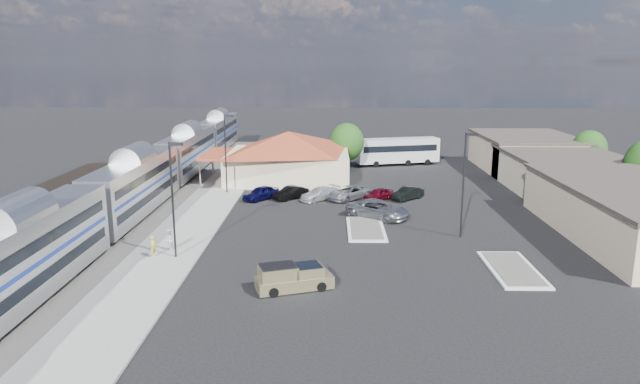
{
  "coord_description": "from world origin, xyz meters",
  "views": [
    {
      "loc": [
        0.8,
        -47.12,
        14.74
      ],
      "look_at": [
        -0.17,
        4.89,
        2.8
      ],
      "focal_mm": 32.0,
      "sensor_mm": 36.0,
      "label": 1
    }
  ],
  "objects_px": {
    "station_depot": "(288,156)",
    "coach_bus": "(397,150)",
    "pickup_truck": "(294,278)",
    "suv": "(378,209)"
  },
  "relations": [
    {
      "from": "suv",
      "to": "coach_bus",
      "type": "distance_m",
      "value": 29.49
    },
    {
      "from": "station_depot",
      "to": "coach_bus",
      "type": "distance_m",
      "value": 18.69
    },
    {
      "from": "pickup_truck",
      "to": "coach_bus",
      "type": "height_order",
      "value": "coach_bus"
    },
    {
      "from": "suv",
      "to": "coach_bus",
      "type": "bearing_deg",
      "value": 24.57
    },
    {
      "from": "suv",
      "to": "coach_bus",
      "type": "relative_size",
      "value": 0.5
    },
    {
      "from": "station_depot",
      "to": "suv",
      "type": "xyz_separation_m",
      "value": [
        9.99,
        -18.01,
        -2.27
      ]
    },
    {
      "from": "suv",
      "to": "coach_bus",
      "type": "height_order",
      "value": "coach_bus"
    },
    {
      "from": "station_depot",
      "to": "coach_bus",
      "type": "height_order",
      "value": "station_depot"
    },
    {
      "from": "pickup_truck",
      "to": "coach_bus",
      "type": "relative_size",
      "value": 0.43
    },
    {
      "from": "station_depot",
      "to": "pickup_truck",
      "type": "distance_m",
      "value": 36.01
    }
  ]
}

